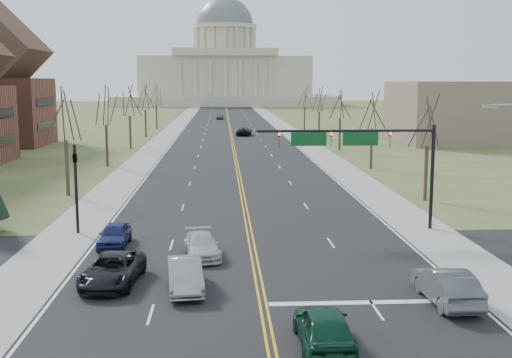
{
  "coord_description": "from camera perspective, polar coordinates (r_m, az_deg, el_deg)",
  "views": [
    {
      "loc": [
        -1.84,
        -29.0,
        10.12
      ],
      "look_at": [
        0.67,
        17.3,
        3.0
      ],
      "focal_mm": 45.0,
      "sensor_mm": 36.0,
      "label": 1
    }
  ],
  "objects": [
    {
      "name": "signal_mast",
      "position": [
        43.72,
        9.19,
        2.9
      ],
      "size": [
        12.12,
        0.44,
        7.2
      ],
      "color": "black",
      "rests_on": "ground"
    },
    {
      "name": "car_sb_outer_second",
      "position": [
        40.6,
        -12.47,
        -4.86
      ],
      "size": [
        1.79,
        4.23,
        1.43
      ],
      "primitive_type": "imported",
      "rotation": [
        0.0,
        0.0,
        -0.03
      ],
      "color": "navy",
      "rests_on": "road"
    },
    {
      "name": "tree_r_3",
      "position": [
        114.38,
        5.66,
        6.9
      ],
      "size": [
        3.74,
        3.74,
        8.5
      ],
      "color": "#362920",
      "rests_on": "ground"
    },
    {
      "name": "car_sb_inner_lead",
      "position": [
        31.7,
        -6.33,
        -8.47
      ],
      "size": [
        2.1,
        4.77,
        1.52
      ],
      "primitive_type": "imported",
      "rotation": [
        0.0,
        0.0,
        0.11
      ],
      "color": "gray",
      "rests_on": "road"
    },
    {
      "name": "center_line",
      "position": [
        139.38,
        -2.35,
        4.57
      ],
      "size": [
        0.42,
        380.0,
        0.01
      ],
      "primitive_type": "cube",
      "color": "gold",
      "rests_on": "road"
    },
    {
      "name": "car_sb_inner_second",
      "position": [
        37.43,
        -4.83,
        -5.91
      ],
      "size": [
        2.46,
        4.79,
        1.33
      ],
      "primitive_type": "imported",
      "rotation": [
        0.0,
        0.0,
        0.14
      ],
      "color": "#B8B8B8",
      "rests_on": "road"
    },
    {
      "name": "car_nb_outer_lead",
      "position": [
        31.03,
        16.58,
        -9.06
      ],
      "size": [
        1.92,
        5.05,
        1.64
      ],
      "primitive_type": "imported",
      "rotation": [
        0.0,
        0.0,
        3.18
      ],
      "color": "#505358",
      "rests_on": "road"
    },
    {
      "name": "tree_l_1",
      "position": [
        78.27,
        -13.23,
        6.17
      ],
      "size": [
        3.96,
        3.96,
        9.0
      ],
      "color": "#362920",
      "rests_on": "ground"
    },
    {
      "name": "car_far_sb",
      "position": [
        169.76,
        -3.21,
        5.54
      ],
      "size": [
        2.09,
        4.26,
        1.4
      ],
      "primitive_type": "imported",
      "rotation": [
        0.0,
        0.0,
        -0.11
      ],
      "color": "#55585E",
      "rests_on": "road"
    },
    {
      "name": "bldg_right_mass",
      "position": [
        113.15,
        18.7,
        5.68
      ],
      "size": [
        25.0,
        20.0,
        10.0
      ],
      "primitive_type": "cube",
      "color": "#7E6E59",
      "rests_on": "ground"
    },
    {
      "name": "sidewalk_right",
      "position": [
        140.05,
        2.58,
        4.59
      ],
      "size": [
        4.0,
        380.0,
        0.03
      ],
      "primitive_type": "cube",
      "color": "gray",
      "rests_on": "ground"
    },
    {
      "name": "tree_r_1",
      "position": [
        75.12,
        10.3,
        5.87
      ],
      "size": [
        3.74,
        3.74,
        8.5
      ],
      "color": "#362920",
      "rests_on": "ground"
    },
    {
      "name": "capitol",
      "position": [
        278.95,
        -2.76,
        9.56
      ],
      "size": [
        90.0,
        60.0,
        50.0
      ],
      "color": "beige",
      "rests_on": "ground"
    },
    {
      "name": "ground",
      "position": [
        30.77,
        0.51,
        -10.47
      ],
      "size": [
        600.0,
        600.0,
        0.0
      ],
      "primitive_type": "plane",
      "color": "#45552A",
      "rests_on": "ground"
    },
    {
      "name": "cross_road",
      "position": [
        36.48,
        -0.09,
        -7.37
      ],
      "size": [
        120.0,
        14.0,
        0.01
      ],
      "primitive_type": "cube",
      "color": "black",
      "rests_on": "ground"
    },
    {
      "name": "tree_l_4",
      "position": [
        137.72,
        -8.87,
        7.3
      ],
      "size": [
        3.96,
        3.96,
        9.0
      ],
      "color": "#362920",
      "rests_on": "ground"
    },
    {
      "name": "tree_r_2",
      "position": [
        94.67,
        7.5,
        6.5
      ],
      "size": [
        3.74,
        3.74,
        8.5
      ],
      "color": "#362920",
      "rests_on": "ground"
    },
    {
      "name": "car_far_nb",
      "position": [
        119.81,
        -1.08,
        4.25
      ],
      "size": [
        3.22,
        5.73,
        1.51
      ],
      "primitive_type": "imported",
      "rotation": [
        0.0,
        0.0,
        3.01
      ],
      "color": "black",
      "rests_on": "road"
    },
    {
      "name": "tree_l_2",
      "position": [
        98.01,
        -11.19,
        6.71
      ],
      "size": [
        3.96,
        3.96,
        9.0
      ],
      "color": "#362920",
      "rests_on": "ground"
    },
    {
      "name": "tree_l_0",
      "position": [
        58.7,
        -16.63,
        5.26
      ],
      "size": [
        3.96,
        3.96,
        9.0
      ],
      "color": "#362920",
      "rests_on": "ground"
    },
    {
      "name": "tree_r_0",
      "position": [
        55.88,
        15.04,
        4.77
      ],
      "size": [
        3.74,
        3.74,
        8.5
      ],
      "color": "#362920",
      "rests_on": "ground"
    },
    {
      "name": "sidewalk_left",
      "position": [
        139.74,
        -7.29,
        4.51
      ],
      "size": [
        4.0,
        380.0,
        0.03
      ],
      "primitive_type": "cube",
      "color": "gray",
      "rests_on": "ground"
    },
    {
      "name": "signal_left",
      "position": [
        44.05,
        -15.73,
        0.04
      ],
      "size": [
        0.32,
        0.36,
        6.0
      ],
      "color": "black",
      "rests_on": "ground"
    },
    {
      "name": "edge_line_right",
      "position": [
        139.85,
        1.69,
        4.58
      ],
      "size": [
        0.15,
        380.0,
        0.01
      ],
      "primitive_type": "cube",
      "color": "silver",
      "rests_on": "road"
    },
    {
      "name": "stop_bar",
      "position": [
        30.55,
        10.2,
        -10.73
      ],
      "size": [
        9.5,
        0.5,
        0.01
      ],
      "primitive_type": "cube",
      "color": "silver",
      "rests_on": "road"
    },
    {
      "name": "car_nb_inner_lead",
      "position": [
        25.13,
        6.07,
        -12.97
      ],
      "size": [
        1.98,
        4.91,
        1.67
      ],
      "primitive_type": "imported",
      "rotation": [
        0.0,
        0.0,
        3.14
      ],
      "color": "#0D3A25",
      "rests_on": "road"
    },
    {
      "name": "road",
      "position": [
        139.38,
        -2.35,
        4.56
      ],
      "size": [
        20.0,
        380.0,
        0.01
      ],
      "primitive_type": "cube",
      "color": "black",
      "rests_on": "ground"
    },
    {
      "name": "edge_line_left",
      "position": [
        139.6,
        -6.38,
        4.53
      ],
      "size": [
        0.15,
        380.0,
        0.01
      ],
      "primitive_type": "cube",
      "color": "silver",
      "rests_on": "road"
    },
    {
      "name": "car_sb_outer_lead",
      "position": [
        33.21,
        -12.63,
        -7.86
      ],
      "size": [
        3.0,
        5.6,
        1.49
      ],
      "primitive_type": "imported",
      "rotation": [
        0.0,
        0.0,
        -0.1
      ],
      "color": "black",
      "rests_on": "road"
    },
    {
      "name": "tree_r_4",
      "position": [
        134.17,
        4.36,
        7.18
      ],
      "size": [
        3.74,
        3.74,
        8.5
      ],
      "color": "#362920",
      "rests_on": "ground"
    },
    {
      "name": "tree_l_3",
      "position": [
        117.84,
        -9.83,
        7.06
      ],
      "size": [
        3.96,
        3.96,
        9.0
      ],
      "color": "#362920",
      "rests_on": "ground"
    }
  ]
}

